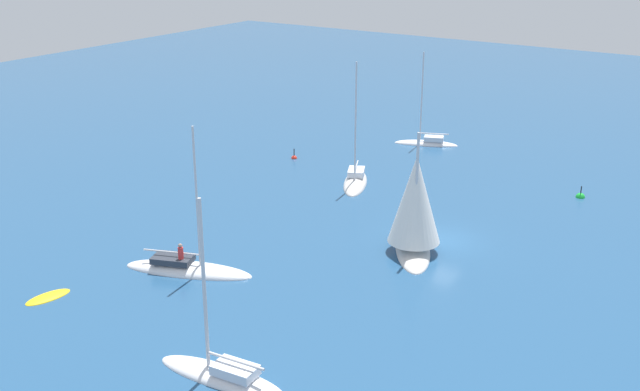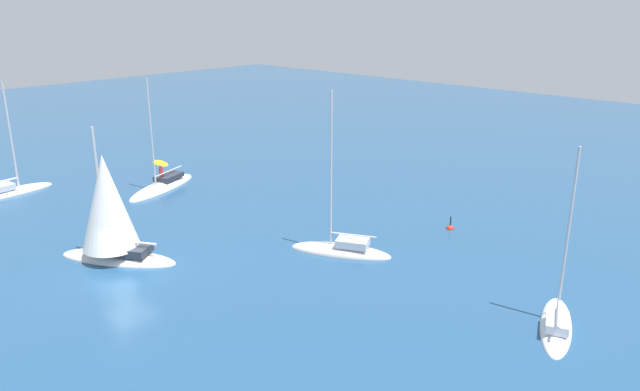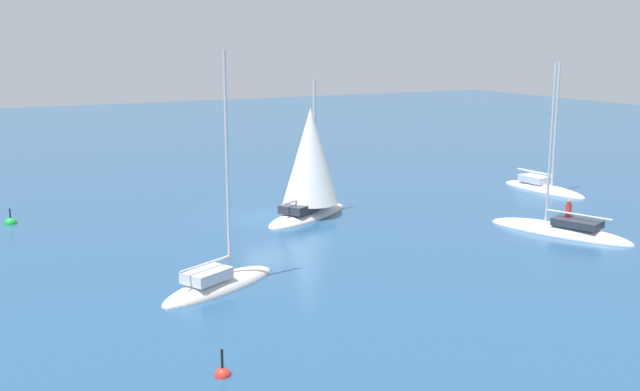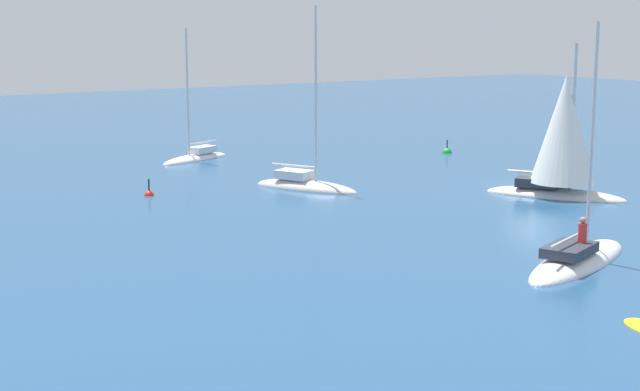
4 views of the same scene
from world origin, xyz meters
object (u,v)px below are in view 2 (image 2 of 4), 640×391
Objects in this scene: ketch at (110,214)px; channel_buoy at (450,229)px; sailboat at (10,192)px; sailboat_1 at (556,325)px; tender at (160,163)px; ketch_1 at (163,187)px; sailboat_2 at (341,250)px.

ketch is 21.28m from channel_buoy.
sailboat is 1.02× the size of sailboat_1.
channel_buoy is (3.75, -28.40, 0.02)m from tender.
ketch_1 reaches higher than sailboat.
sailboat_1 is at bearing -126.55° from channel_buoy.
sailboat_2 is at bearing -163.38° from ketch.
channel_buoy is (7.58, 10.23, -0.13)m from sailboat_1.
sailboat is 0.89× the size of sailboat_2.
ketch is 0.88× the size of ketch_1.
ketch is 13.56m from sailboat_2.
sailboat reaches higher than ketch.
sailboat is at bearing 81.33° from sailboat_1.
channel_buoy is (16.80, -29.04, -0.15)m from sailboat.
channel_buoy is at bearing 88.85° from ketch_1.
sailboat_2 is at bearing 160.98° from channel_buoy.
sailboat_2 reaches higher than ketch.
sailboat is 40.34m from sailboat_1.
sailboat_2 reaches higher than sailboat.
ketch is 7.38× the size of channel_buoy.
tender is (4.05, 25.71, -0.13)m from sailboat_2.
sailboat_2 reaches higher than sailboat_1.
channel_buoy reaches higher than tender.
ketch is 0.81× the size of sailboat_2.
ketch_1 is 8.41× the size of channel_buoy.
ketch_1 reaches higher than tender.
sailboat_1 is at bearing 69.46° from ketch_1.
tender is at bearing -35.16° from sailboat_2.
channel_buoy is at bearing -162.91° from tender.
sailboat is 27.84m from sailboat_2.
ketch_1 is 23.07m from channel_buoy.
sailboat is at bearing 96.72° from tender.
ketch is at bearing 149.95° from tender.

